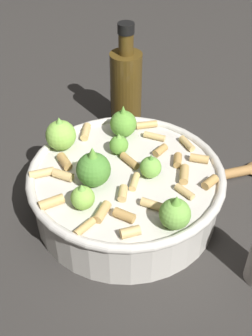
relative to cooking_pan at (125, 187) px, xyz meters
name	(u,v)px	position (x,y,z in m)	size (l,w,h in m)	color
ground_plane	(126,210)	(0.00, 0.00, -0.04)	(2.40, 2.40, 0.00)	#2D2B28
cooking_pan	(125,187)	(0.00, 0.00, 0.00)	(0.27, 0.27, 0.13)	beige
olive_oil_bottle	(126,88)	(-0.01, -0.21, 0.03)	(0.05, 0.05, 0.19)	#4C3814
wooden_spoon	(210,178)	(-0.14, -0.05, -0.04)	(0.26, 0.09, 0.02)	#9E703D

